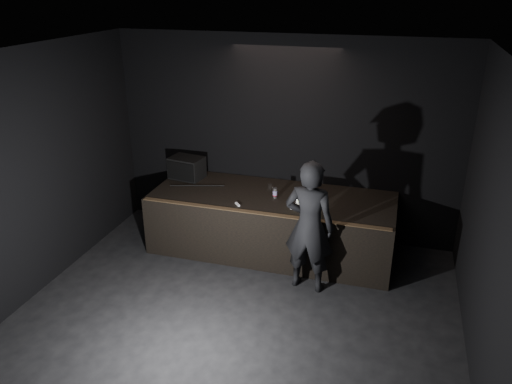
{
  "coord_description": "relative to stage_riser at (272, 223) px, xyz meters",
  "views": [
    {
      "loc": [
        1.88,
        -4.58,
        4.29
      ],
      "look_at": [
        -0.15,
        2.3,
        1.22
      ],
      "focal_mm": 35.0,
      "sensor_mm": 36.0,
      "label": 1
    }
  ],
  "objects": [
    {
      "name": "ground",
      "position": [
        0.0,
        -2.73,
        -0.5
      ],
      "size": [
        7.0,
        7.0,
        0.0
      ],
      "primitive_type": "plane",
      "color": "black",
      "rests_on": "ground"
    },
    {
      "name": "laptop",
      "position": [
        0.6,
        -0.29,
        0.56
      ],
      "size": [
        0.38,
        0.36,
        0.23
      ],
      "rotation": [
        0.0,
        0.0,
        -0.19
      ],
      "color": "white",
      "rests_on": "stage_riser"
    },
    {
      "name": "cable",
      "position": [
        -1.35,
        0.03,
        0.51
      ],
      "size": [
        0.91,
        0.28,
        0.02
      ],
      "primitive_type": "cylinder",
      "rotation": [
        0.0,
        1.57,
        0.28
      ],
      "color": "black",
      "rests_on": "stage_riser"
    },
    {
      "name": "stage_monitor",
      "position": [
        -1.67,
        0.34,
        0.69
      ],
      "size": [
        0.63,
        0.5,
        0.38
      ],
      "rotation": [
        0.0,
        0.0,
        -0.15
      ],
      "color": "black",
      "rests_on": "stage_riser"
    },
    {
      "name": "wii_remote",
      "position": [
        -0.43,
        -0.52,
        0.51
      ],
      "size": [
        0.11,
        0.13,
        0.03
      ],
      "primitive_type": "cube",
      "rotation": [
        0.0,
        0.0,
        0.7
      ],
      "color": "white",
      "rests_on": "stage_riser"
    },
    {
      "name": "riser_lip",
      "position": [
        0.0,
        -0.71,
        0.51
      ],
      "size": [
        3.92,
        0.1,
        0.01
      ],
      "primitive_type": "cube",
      "color": "brown",
      "rests_on": "stage_riser"
    },
    {
      "name": "room_walls",
      "position": [
        0.0,
        -2.73,
        1.52
      ],
      "size": [
        6.1,
        7.1,
        3.52
      ],
      "color": "black",
      "rests_on": "ground"
    },
    {
      "name": "person",
      "position": [
        0.8,
        -0.95,
        0.51
      ],
      "size": [
        0.78,
        0.56,
        2.02
      ],
      "primitive_type": "imported",
      "rotation": [
        0.0,
        0.0,
        3.03
      ],
      "color": "black",
      "rests_on": "ground"
    },
    {
      "name": "beer_can",
      "position": [
        0.07,
        -0.08,
        0.59
      ],
      "size": [
        0.07,
        0.07,
        0.17
      ],
      "color": "silver",
      "rests_on": "stage_riser"
    },
    {
      "name": "stage_riser",
      "position": [
        0.0,
        0.0,
        0.0
      ],
      "size": [
        4.0,
        1.5,
        1.0
      ],
      "primitive_type": "cube",
      "color": "black",
      "rests_on": "ground"
    },
    {
      "name": "plastic_cup",
      "position": [
        -0.1,
        0.22,
        0.55
      ],
      "size": [
        0.08,
        0.08,
        0.1
      ],
      "primitive_type": "cylinder",
      "color": "white",
      "rests_on": "stage_riser"
    }
  ]
}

